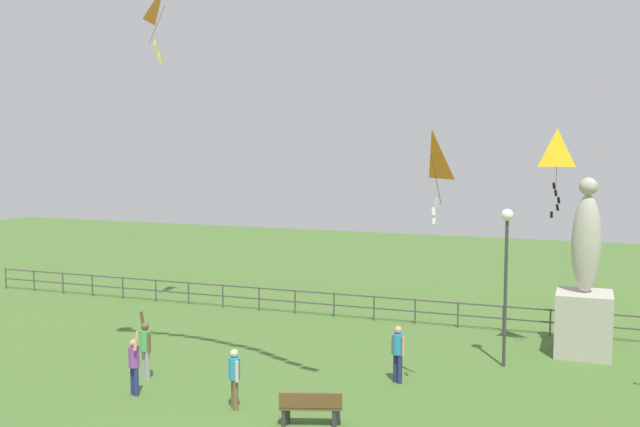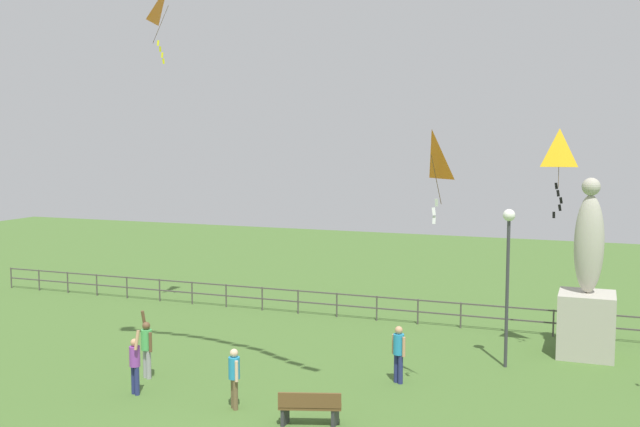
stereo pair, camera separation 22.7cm
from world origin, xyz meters
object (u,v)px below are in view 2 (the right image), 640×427
Objects in this scene: person_2 at (147,345)px; kite_3 at (432,157)px; person_3 at (135,362)px; park_bench at (310,407)px; statue_monument at (587,301)px; kite_2 at (559,152)px; lamppost at (508,254)px; person_1 at (234,374)px; kite_1 at (168,7)px; person_5 at (399,350)px.

person_2 is 0.81× the size of kite_3.
kite_3 reaches higher than person_3.
person_2 is (-5.66, 1.66, 0.51)m from park_bench.
statue_monument is at bearing 35.74° from person_3.
person_2 is at bearing -149.84° from statue_monument.
kite_2 reaches higher than person_3.
kite_3 reaches higher than lamppost.
statue_monument is 8.43m from kite_3.
lamppost is 3.53m from kite_2.
person_1 is 3.69m from person_2.
kite_1 is at bearing 152.69° from kite_3.
person_1 is (-6.01, -5.99, -2.54)m from lamppost.
lamppost is at bearing 44.25° from person_5.
statue_monument reaches higher than person_3.
kite_1 is (-3.66, 7.81, 10.79)m from person_3.
person_5 is at bearing 130.06° from kite_3.
park_bench is 11.00m from kite_2.
person_1 is 7.39m from kite_3.
park_bench is 0.58× the size of kite_2.
kite_2 reaches higher than kite_3.
lamppost is 1.78× the size of kite_2.
person_2 is 12.95m from kite_1.
kite_1 is (-6.64, 7.83, 10.79)m from person_1.
statue_monument is 2.38× the size of kite_3.
person_1 is at bearing -134.81° from kite_2.
park_bench is 16.47m from kite_1.
kite_3 is at bearing -117.73° from kite_2.
park_bench is at bearing -123.44° from kite_2.
statue_monument is 13.55m from person_2.
person_3 is 13.81m from kite_1.
park_bench is at bearing -9.50° from person_1.
person_5 is 0.69× the size of kite_3.
kite_1 is at bearing 171.75° from lamppost.
lamppost reaches higher than park_bench.
kite_2 is (10.27, 7.32, 5.53)m from person_3.
park_bench is 1.00× the size of person_1.
statue_monument is at bearing 54.49° from park_bench.
kite_2 is at bearing 56.56° from park_bench.
lamppost is at bearing 69.22° from kite_3.
person_1 is 14.89m from kite_1.
lamppost is at bearing 44.92° from person_1.
kite_3 is at bearing 15.28° from person_3.
statue_monument is at bearing 58.33° from kite_3.
statue_monument is 3.47× the size of person_5.
lamppost is 15.22m from kite_1.
statue_monument is 17.88m from kite_1.
person_2 is at bearing 159.58° from person_1.
person_5 is at bearing -136.21° from statue_monument.
person_1 is 0.87× the size of person_3.
statue_monument reaches higher than person_5.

